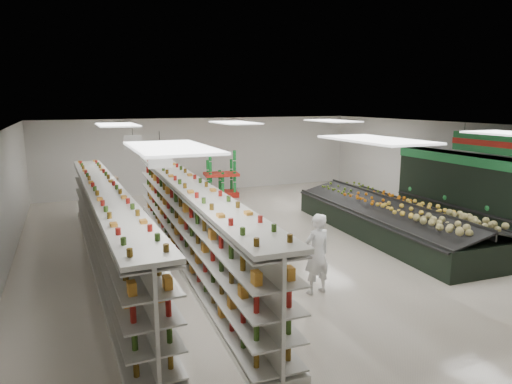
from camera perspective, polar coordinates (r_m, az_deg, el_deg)
name	(u,v)px	position (r m, az deg, el deg)	size (l,w,h in m)	color
floor	(283,240)	(13.15, 3.45, -5.98)	(16.00, 16.00, 0.00)	beige
ceiling	(285,127)	(12.58, 3.62, 8.08)	(14.00, 16.00, 0.02)	white
wall_back	(204,155)	(20.19, -6.52, 4.64)	(14.00, 0.02, 3.20)	silver
wall_left	(0,207)	(11.60, -29.31, -1.60)	(0.02, 16.00, 3.20)	silver
wall_right	(470,171)	(17.02, 25.23, 2.43)	(0.02, 16.00, 3.20)	silver
produce_wall_case	(498,190)	(15.76, 27.98, 0.24)	(0.93, 8.00, 2.20)	black
aisle_sign_near	(160,158)	(9.51, -11.89, 4.13)	(0.52, 0.06, 0.75)	white
aisle_sign_far	(133,142)	(13.44, -15.14, 5.99)	(0.52, 0.06, 0.75)	white
hortifruti_banner	(496,144)	(15.37, 27.78, 5.32)	(0.12, 3.20, 0.95)	#1E7436
gondola_left	(108,231)	(11.41, -18.07, -4.64)	(1.13, 11.02, 1.91)	silver
gondola_center	(189,224)	(11.45, -8.39, -3.97)	(1.18, 11.43, 1.98)	silver
produce_island	(394,218)	(14.12, 16.83, -3.15)	(2.98, 7.44, 1.10)	black
soda_endcap	(221,176)	(18.93, -4.38, 1.99)	(1.50, 1.12, 1.78)	red
shopper_main	(317,254)	(9.44, 7.61, -7.67)	(0.62, 0.40, 1.69)	silver
shopper_background	(116,199)	(15.46, -17.13, -0.87)	(0.76, 0.47, 1.56)	#967D5C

